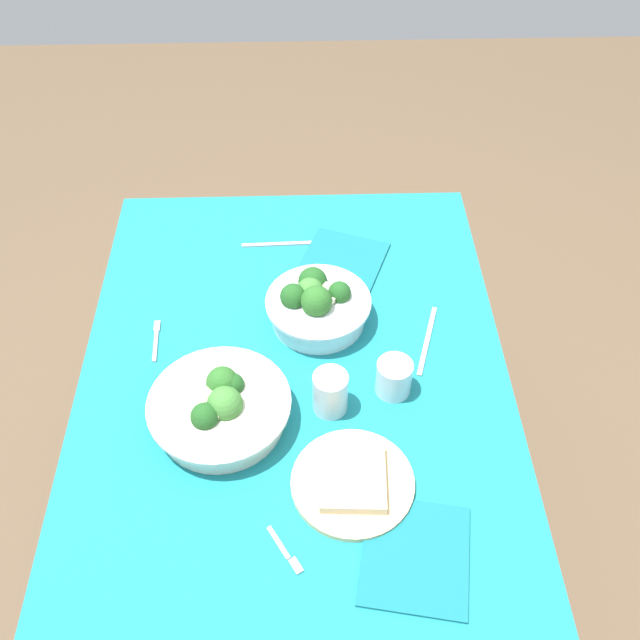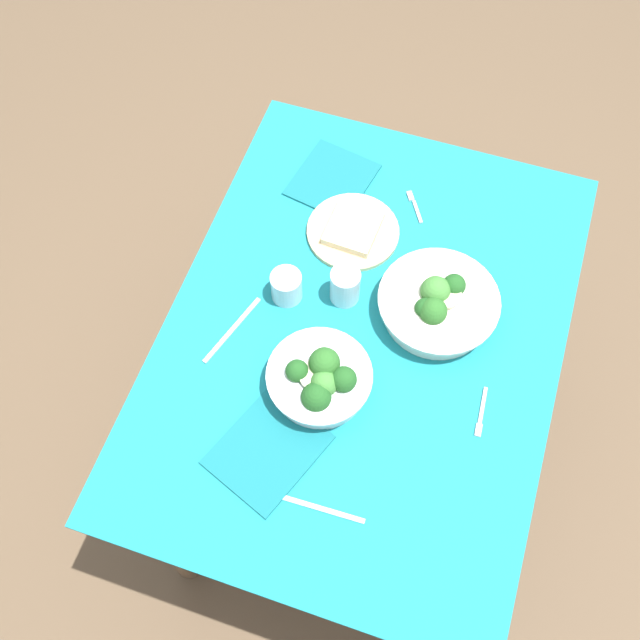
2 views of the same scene
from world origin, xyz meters
name	(u,v)px [view 2 (image 2 of 2)]	position (x,y,z in m)	size (l,w,h in m)	color
ground_plane	(351,446)	(0.00, 0.00, 0.00)	(6.00, 6.00, 0.00)	brown
dining_table	(360,360)	(0.00, 0.00, 0.63)	(1.18, 0.86, 0.76)	#197A84
broccoli_bowl_far	(320,380)	(-0.15, 0.05, 0.81)	(0.22, 0.22, 0.11)	white
broccoli_bowl_near	(438,304)	(0.10, -0.14, 0.80)	(0.27, 0.27, 0.10)	silver
bread_side_plate	(353,230)	(0.25, 0.10, 0.78)	(0.22, 0.22, 0.03)	#D6B27A
water_glass_center	(345,286)	(0.08, 0.07, 0.81)	(0.07, 0.07, 0.09)	silver
water_glass_side	(286,286)	(0.04, 0.19, 0.80)	(0.07, 0.07, 0.08)	silver
fork_by_far_bowl	(481,414)	(-0.11, -0.29, 0.77)	(0.11, 0.02, 0.00)	#B7B7BC
fork_by_near_bowl	(415,206)	(0.37, -0.02, 0.77)	(0.09, 0.06, 0.00)	#B7B7BC
table_knife_left	(232,330)	(-0.08, 0.28, 0.77)	(0.19, 0.01, 0.00)	#B7B7BC
table_knife_right	(318,508)	(-0.40, -0.03, 0.77)	(0.19, 0.01, 0.00)	#B7B7BC
napkin_folded_upper	(268,450)	(-0.32, 0.11, 0.77)	(0.22, 0.18, 0.01)	#156870
napkin_folded_lower	(332,180)	(0.38, 0.20, 0.77)	(0.20, 0.18, 0.01)	#156870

